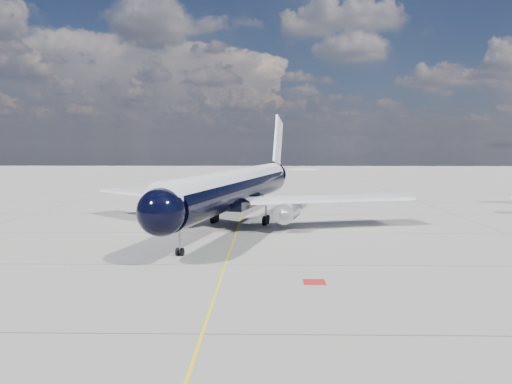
% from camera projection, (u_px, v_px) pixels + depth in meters
% --- Properties ---
extents(ground, '(320.00, 320.00, 0.00)m').
position_uv_depth(ground, '(244.00, 210.00, 75.64)').
color(ground, gray).
rests_on(ground, ground).
extents(taxiway_centerline, '(0.16, 160.00, 0.01)m').
position_uv_depth(taxiway_centerline, '(242.00, 214.00, 70.66)').
color(taxiway_centerline, yellow).
rests_on(taxiway_centerline, ground).
extents(red_marking, '(1.60, 1.60, 0.01)m').
position_uv_depth(red_marking, '(314.00, 282.00, 35.70)').
color(red_marking, maroon).
rests_on(red_marking, ground).
extents(main_airliner, '(40.90, 50.56, 14.79)m').
position_uv_depth(main_airliner, '(240.00, 187.00, 61.68)').
color(main_airliner, black).
rests_on(main_airliner, ground).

